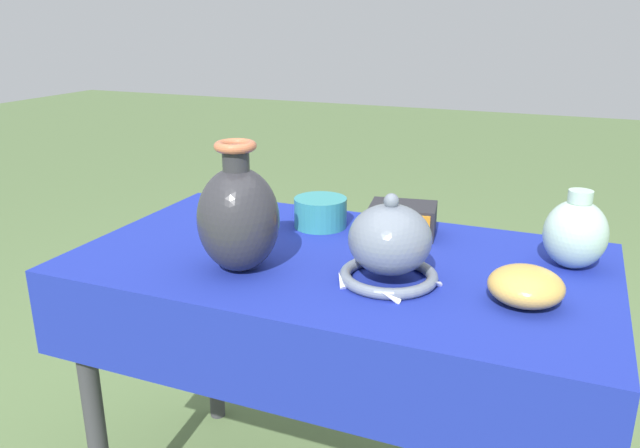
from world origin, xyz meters
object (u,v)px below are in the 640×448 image
(vase_dome_bell, at_px, (390,246))
(jar_round_celadon, at_px, (575,233))
(vase_tall_bulbous, at_px, (238,217))
(pot_squat_teal, at_px, (320,212))
(bowl_shallow_ochre, at_px, (526,286))
(mosaic_tile_box, at_px, (403,220))

(vase_dome_bell, relative_size, jar_round_celadon, 1.27)
(vase_tall_bulbous, xyz_separation_m, pot_squat_teal, (0.05, 0.30, -0.07))
(pot_squat_teal, height_order, bowl_shallow_ochre, pot_squat_teal)
(pot_squat_teal, relative_size, jar_round_celadon, 0.79)
(jar_round_celadon, bearing_deg, bowl_shallow_ochre, -108.55)
(vase_tall_bulbous, xyz_separation_m, vase_dome_bell, (0.29, 0.06, -0.04))
(pot_squat_teal, xyz_separation_m, bowl_shallow_ochre, (0.49, -0.25, -0.00))
(pot_squat_teal, relative_size, bowl_shallow_ochre, 0.95)
(vase_tall_bulbous, relative_size, vase_dome_bell, 1.28)
(vase_tall_bulbous, relative_size, pot_squat_teal, 2.06)
(vase_dome_bell, height_order, jar_round_celadon, vase_dome_bell)
(vase_dome_bell, bearing_deg, vase_tall_bulbous, -169.02)
(vase_tall_bulbous, relative_size, mosaic_tile_box, 1.57)
(vase_dome_bell, bearing_deg, bowl_shallow_ochre, -0.45)
(pot_squat_teal, bearing_deg, jar_round_celadon, -4.01)
(mosaic_tile_box, xyz_separation_m, bowl_shallow_ochre, (0.29, -0.27, -0.00))
(mosaic_tile_box, distance_m, pot_squat_teal, 0.20)
(vase_tall_bulbous, distance_m, jar_round_celadon, 0.66)
(pot_squat_teal, xyz_separation_m, jar_round_celadon, (0.56, -0.04, 0.04))
(pot_squat_teal, bearing_deg, bowl_shallow_ochre, -27.14)
(vase_tall_bulbous, bearing_deg, jar_round_celadon, 23.66)
(mosaic_tile_box, height_order, pot_squat_teal, same)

